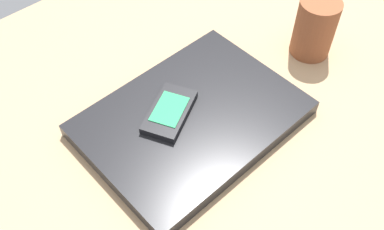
# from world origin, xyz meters

# --- Properties ---
(desk_surface) EXTENTS (1.20, 0.80, 0.03)m
(desk_surface) POSITION_xyz_m (0.00, 0.00, 0.01)
(desk_surface) COLOR tan
(desk_surface) RESTS_ON ground
(laptop_closed) EXTENTS (0.32, 0.23, 0.02)m
(laptop_closed) POSITION_xyz_m (-0.03, -0.03, 0.04)
(laptop_closed) COLOR black
(laptop_closed) RESTS_ON desk_surface
(cell_phone_on_laptop) EXTENTS (0.11, 0.09, 0.01)m
(cell_phone_on_laptop) POSITION_xyz_m (-0.06, -0.01, 0.06)
(cell_phone_on_laptop) COLOR black
(cell_phone_on_laptop) RESTS_ON laptop_closed
(pen_cup) EXTENTS (0.07, 0.07, 0.10)m
(pen_cup) POSITION_xyz_m (0.23, -0.05, 0.08)
(pen_cup) COLOR brown
(pen_cup) RESTS_ON desk_surface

